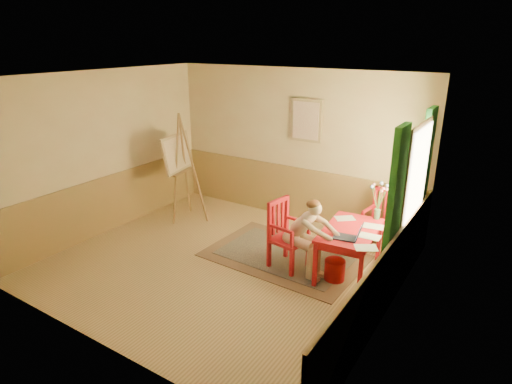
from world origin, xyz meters
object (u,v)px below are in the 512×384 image
Objects in this scene: chair_left at (286,234)px; laptop at (350,236)px; figure at (305,233)px; easel at (179,157)px; chair_back at (381,221)px; table at (350,235)px.

chair_left is 1.01m from laptop.
figure is 0.58× the size of easel.
easel reaches higher than laptop.
easel is at bearing 170.29° from laptop.
easel is at bearing -168.60° from chair_back.
chair_back is 0.50× the size of easel.
laptop is 0.20× the size of easel.
easel is at bearing 174.87° from table.
chair_left is 0.89× the size of figure.
figure is at bearing -116.87° from chair_back.
laptop is at bearing -71.34° from table.
laptop is 3.66m from easel.
chair_back is 0.85× the size of figure.
table is 0.65m from figure.
figure is at bearing -150.07° from table.
chair_back is at bearing 82.92° from table.
chair_left reaches higher than chair_back.
table is 0.62× the size of easel.
chair_left is at bearing -162.60° from table.
easel is (-2.59, 0.59, 0.67)m from chair_left.
laptop is at bearing -9.71° from easel.
table is 3.10× the size of laptop.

